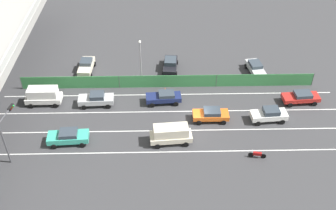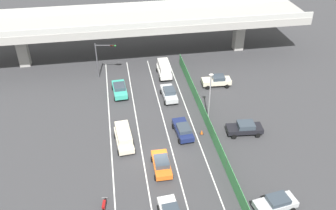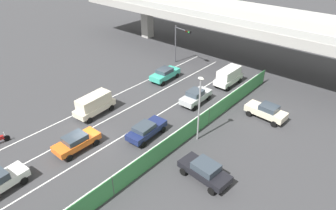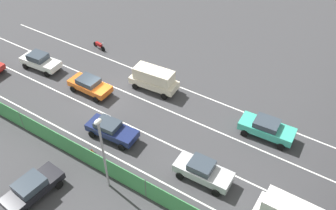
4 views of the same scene
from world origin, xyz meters
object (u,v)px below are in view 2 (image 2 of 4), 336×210
car_taxi_orange (162,164)px  traffic_cone (202,132)px  car_taxi_teal (120,89)px  parked_sedan_dark (245,128)px  car_sedan_navy (183,130)px  car_sedan_silver (169,93)px  car_van_cream (124,137)px  motorcycle (104,205)px  parked_sedan_cream (217,81)px  car_van_white (164,69)px  street_lamp (210,92)px  traffic_light (103,54)px  parked_wagon_silver (276,203)px

car_taxi_orange → traffic_cone: car_taxi_orange is taller
car_taxi_teal → parked_sedan_dark: (14.84, -11.94, -0.01)m
car_sedan_navy → car_sedan_silver: bearing=91.8°
car_van_cream → parked_sedan_dark: car_van_cream is taller
motorcycle → parked_sedan_dark: (17.67, 9.04, 0.45)m
car_sedan_silver → car_taxi_orange: bearing=-103.1°
parked_sedan_cream → parked_sedan_dark: bearing=-89.1°
car_van_white → car_van_cream: bearing=-115.1°
car_sedan_navy → car_van_cream: bearing=-174.8°
car_taxi_teal → street_lamp: 14.13m
car_taxi_teal → motorcycle: (-2.82, -20.98, -0.46)m
car_taxi_orange → car_van_white: (3.71, 20.91, 0.43)m
motorcycle → traffic_light: size_ratio=0.34×
car_sedan_silver → parked_wagon_silver: car_sedan_silver is taller
car_taxi_orange → car_sedan_silver: (3.30, 14.20, 0.05)m
traffic_cone → motorcycle: bearing=-141.4°
motorcycle → parked_sedan_cream: 27.28m
car_van_cream → parked_wagon_silver: (13.91, -12.28, -0.40)m
motorcycle → parked_wagon_silver: size_ratio=0.44×
motorcycle → parked_sedan_cream: parked_sedan_cream is taller
parked_sedan_dark → traffic_cone: parked_sedan_dark is taller
car_taxi_teal → parked_sedan_cream: 14.65m
car_taxi_teal → parked_wagon_silver: car_taxi_teal is taller
car_van_cream → parked_wagon_silver: bearing=-41.5°
traffic_light → car_taxi_teal: bearing=-71.1°
car_sedan_silver → car_van_cream: (-7.07, -9.26, 0.35)m
traffic_light → traffic_cone: size_ratio=9.37×
car_sedan_navy → street_lamp: size_ratio=0.68×
traffic_light → traffic_cone: (11.47, -16.69, -3.77)m
parked_sedan_cream → street_lamp: size_ratio=0.66×
car_van_white → parked_sedan_cream: car_van_white is taller
car_van_cream → motorcycle: size_ratio=2.51×
street_lamp → car_van_white: bearing=107.7°
street_lamp → traffic_light: bearing=134.2°
parked_sedan_dark → parked_wagon_silver: bearing=-95.3°
parked_sedan_cream → traffic_cone: size_ratio=7.19×
car_van_cream → parked_sedan_dark: (15.01, -0.33, -0.37)m
parked_wagon_silver → traffic_cone: size_ratio=7.19×
parked_sedan_dark → street_lamp: 6.27m
traffic_light → parked_sedan_cream: bearing=-18.7°
car_van_cream → car_taxi_teal: (0.17, 11.61, -0.36)m
car_van_white → parked_wagon_silver: car_van_white is taller
car_taxi_orange → traffic_light: 23.04m
car_van_white → traffic_light: size_ratio=0.78×
street_lamp → car_taxi_orange: bearing=-131.6°
car_van_cream → traffic_cone: car_van_cream is taller
car_sedan_navy → motorcycle: (-10.00, -10.03, -0.42)m
street_lamp → parked_wagon_silver: bearing=-81.1°
parked_sedan_cream → traffic_cone: 12.20m
parked_wagon_silver → traffic_light: 33.53m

